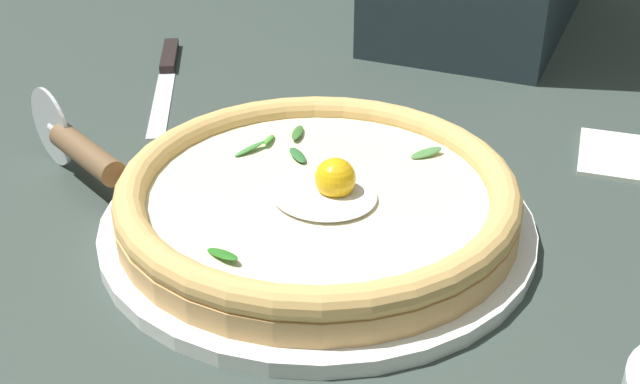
% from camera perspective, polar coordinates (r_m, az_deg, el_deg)
% --- Properties ---
extents(ground_plane, '(2.40, 2.40, 0.03)m').
position_cam_1_polar(ground_plane, '(0.62, 3.29, -4.99)').
color(ground_plane, '#333E39').
rests_on(ground_plane, ground).
extents(pizza_plate, '(0.33, 0.33, 0.01)m').
position_cam_1_polar(pizza_plate, '(0.63, -0.00, -2.03)').
color(pizza_plate, white).
rests_on(pizza_plate, ground).
extents(pizza, '(0.30, 0.30, 0.05)m').
position_cam_1_polar(pizza, '(0.62, 0.01, -0.12)').
color(pizza, '#DFA967').
rests_on(pizza, pizza_plate).
extents(pizza_cutter, '(0.14, 0.05, 0.07)m').
position_cam_1_polar(pizza_cutter, '(0.71, -16.59, 3.08)').
color(pizza_cutter, silver).
rests_on(pizza_cutter, ground).
extents(table_knife, '(0.16, 0.21, 0.01)m').
position_cam_1_polar(table_knife, '(0.93, -10.62, 8.33)').
color(table_knife, silver).
rests_on(table_knife, ground).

